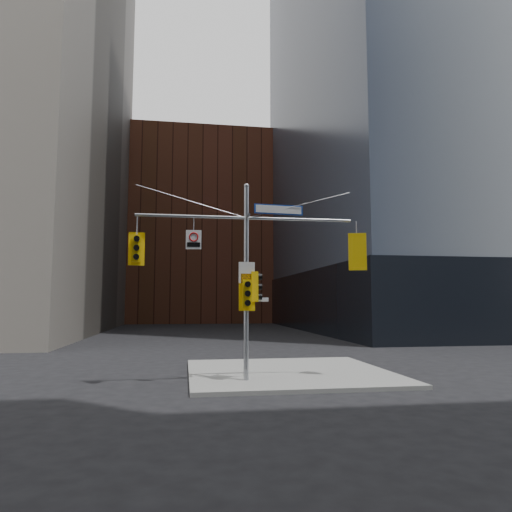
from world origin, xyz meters
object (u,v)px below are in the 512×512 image
object	(u,v)px
traffic_light_pole_front	(247,294)
street_sign_blade	(279,210)
signal_assembly	(246,261)
traffic_light_pole_side	(255,287)
traffic_light_west_arm	(136,248)
regulatory_sign_arm	(194,239)
traffic_light_east_arm	(357,252)

from	to	relation	value
traffic_light_pole_front	street_sign_blade	distance (m)	3.38
signal_assembly	traffic_light_pole_side	size ratio (longest dim) A/B	7.33
traffic_light_west_arm	traffic_light_pole_side	bearing A→B (deg)	-5.21
traffic_light_pole_side	regulatory_sign_arm	size ratio (longest dim) A/B	1.57
signal_assembly	street_sign_blade	distance (m)	2.28
traffic_light_east_arm	regulatory_sign_arm	bearing A→B (deg)	14.41
traffic_light_west_arm	traffic_light_pole_front	world-z (taller)	traffic_light_west_arm
traffic_light_west_arm	traffic_light_east_arm	distance (m)	8.15
traffic_light_pole_side	regulatory_sign_arm	distance (m)	2.82
street_sign_blade	regulatory_sign_arm	bearing A→B (deg)	175.26
regulatory_sign_arm	traffic_light_pole_side	bearing A→B (deg)	4.67
traffic_light_west_arm	street_sign_blade	distance (m)	5.36
traffic_light_east_arm	traffic_light_pole_front	distance (m)	4.53
traffic_light_west_arm	traffic_light_east_arm	xyz separation A→B (m)	(8.15, -0.01, 0.00)
traffic_light_pole_side	traffic_light_pole_front	xyz separation A→B (m)	(-0.33, -0.28, -0.26)
traffic_light_east_arm	traffic_light_pole_front	world-z (taller)	traffic_light_east_arm
traffic_light_pole_front	street_sign_blade	bearing A→B (deg)	15.23
traffic_light_pole_side	traffic_light_pole_front	world-z (taller)	traffic_light_pole_side
signal_assembly	traffic_light_west_arm	xyz separation A→B (m)	(-3.91, 0.01, 0.38)
traffic_light_east_arm	street_sign_blade	bearing A→B (deg)	14.16
regulatory_sign_arm	signal_assembly	bearing A→B (deg)	4.47
traffic_light_pole_front	regulatory_sign_arm	size ratio (longest dim) A/B	1.76
signal_assembly	regulatory_sign_arm	distance (m)	2.06
traffic_light_pole_side	street_sign_blade	size ratio (longest dim) A/B	0.58
signal_assembly	regulatory_sign_arm	bearing A→B (deg)	-179.39
signal_assembly	traffic_light_pole_front	world-z (taller)	signal_assembly
traffic_light_pole_side	street_sign_blade	xyz separation A→B (m)	(0.89, -0.01, 2.88)
traffic_light_pole_front	street_sign_blade	xyz separation A→B (m)	(1.22, 0.27, 3.14)
traffic_light_pole_front	traffic_light_pole_side	bearing A→B (deg)	43.23
traffic_light_west_arm	regulatory_sign_arm	distance (m)	2.03
traffic_light_east_arm	regulatory_sign_arm	world-z (taller)	traffic_light_east_arm
traffic_light_pole_side	regulatory_sign_arm	world-z (taller)	regulatory_sign_arm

